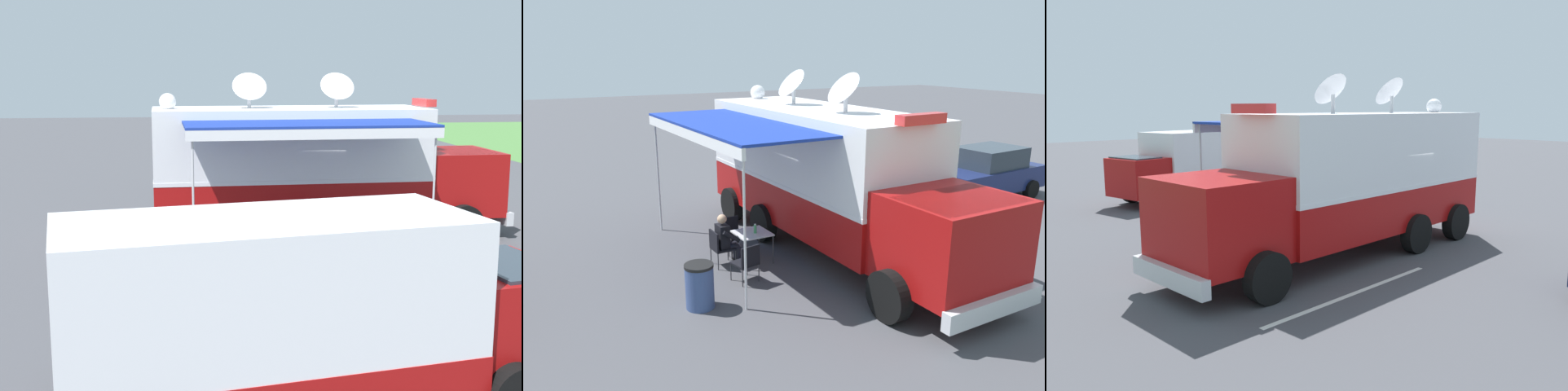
{
  "view_description": "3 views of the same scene",
  "coord_description": "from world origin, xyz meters",
  "views": [
    {
      "loc": [
        18.55,
        -2.96,
        4.5
      ],
      "look_at": [
        0.96,
        -0.88,
        1.33
      ],
      "focal_mm": 48.71,
      "sensor_mm": 36.0,
      "label": 1
    },
    {
      "loc": [
        7.07,
        11.29,
        4.87
      ],
      "look_at": [
        0.56,
        -0.64,
        1.12
      ],
      "focal_mm": 35.97,
      "sensor_mm": 36.0,
      "label": 2
    },
    {
      "loc": [
        -8.75,
        10.55,
        3.64
      ],
      "look_at": [
        1.4,
        0.72,
        1.31
      ],
      "focal_mm": 36.75,
      "sensor_mm": 36.0,
      "label": 3
    }
  ],
  "objects": [
    {
      "name": "water_bottle",
      "position": [
        2.08,
        0.72,
        0.83
      ],
      "size": [
        0.07,
        0.07,
        0.22
      ],
      "color": "#3F9959",
      "rests_on": "folding_table"
    },
    {
      "name": "folding_chair_beside_table",
      "position": [
        2.31,
        -0.19,
        0.51
      ],
      "size": [
        0.49,
        0.49,
        0.87
      ],
      "color": "black",
      "rests_on": "ground"
    },
    {
      "name": "seated_responder",
      "position": [
        2.75,
        0.53,
        0.65
      ],
      "size": [
        0.67,
        0.56,
        1.25
      ],
      "color": "black",
      "rests_on": "ground"
    },
    {
      "name": "command_truck",
      "position": [
        0.02,
        0.75,
        1.95
      ],
      "size": [
        5.04,
        9.55,
        4.53
      ],
      "color": "#9E0F0F",
      "rests_on": "ground"
    },
    {
      "name": "lot_stripe",
      "position": [
        -2.14,
        2.87,
        0.0
      ],
      "size": [
        0.24,
        4.8,
        0.01
      ],
      "primitive_type": "cube",
      "rotation": [
        0.0,
        0.0,
        0.02
      ],
      "color": "silver",
      "rests_on": "ground"
    },
    {
      "name": "trash_bin",
      "position": [
        4.04,
        2.29,
        0.46
      ],
      "size": [
        0.57,
        0.57,
        0.91
      ],
      "color": "#384C7F",
      "rests_on": "ground"
    },
    {
      "name": "ground_plane",
      "position": [
        0.0,
        0.0,
        0.0
      ],
      "size": [
        100.0,
        100.0,
        0.0
      ],
      "primitive_type": "plane",
      "color": "#47474C"
    },
    {
      "name": "folding_chair_at_table",
      "position": [
        2.94,
        0.53,
        0.51
      ],
      "size": [
        0.49,
        0.49,
        0.87
      ],
      "color": "black",
      "rests_on": "ground"
    },
    {
      "name": "support_truck",
      "position": [
        10.01,
        -1.36,
        1.39
      ],
      "size": [
        3.2,
        7.05,
        2.7
      ],
      "color": "white",
      "rests_on": "ground"
    },
    {
      "name": "traffic_cone",
      "position": [
        0.27,
        -5.16,
        0.28
      ],
      "size": [
        0.36,
        0.36,
        0.58
      ],
      "color": "black",
      "rests_on": "ground"
    },
    {
      "name": "folding_table",
      "position": [
        2.14,
        0.66,
        0.67
      ],
      "size": [
        0.82,
        0.82,
        0.73
      ],
      "color": "silver",
      "rests_on": "ground"
    },
    {
      "name": "folding_chair_spare_by_truck",
      "position": [
        2.74,
        1.69,
        0.51
      ],
      "size": [
        0.57,
        0.57,
        0.87
      ],
      "color": "black",
      "rests_on": "ground"
    }
  ]
}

